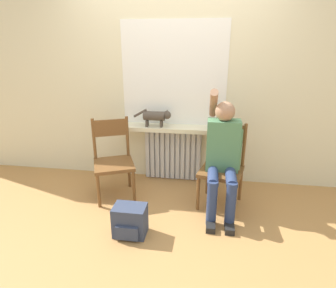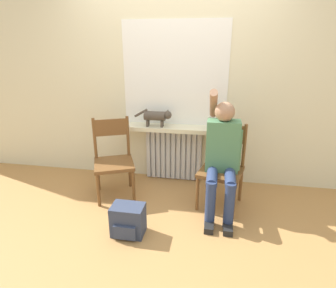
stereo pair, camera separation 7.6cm
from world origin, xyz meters
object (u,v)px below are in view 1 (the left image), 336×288
(chair_right, at_px, (222,166))
(backpack, at_px, (130,221))
(chair_left, at_px, (113,159))
(cat, at_px, (157,116))
(person, at_px, (223,153))

(chair_right, relative_size, backpack, 3.01)
(chair_left, bearing_deg, backpack, -85.08)
(chair_left, height_order, backpack, chair_left)
(chair_left, distance_m, cat, 0.74)
(cat, relative_size, backpack, 1.54)
(chair_right, relative_size, cat, 1.96)
(chair_left, height_order, person, person)
(backpack, bearing_deg, person, 35.32)
(chair_left, relative_size, chair_right, 1.00)
(cat, bearing_deg, backpack, -92.54)
(chair_right, distance_m, backpack, 1.15)
(person, bearing_deg, backpack, -144.68)
(chair_left, xyz_separation_m, person, (1.23, -0.11, 0.19))
(chair_right, bearing_deg, chair_left, -166.02)
(chair_left, distance_m, person, 1.25)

